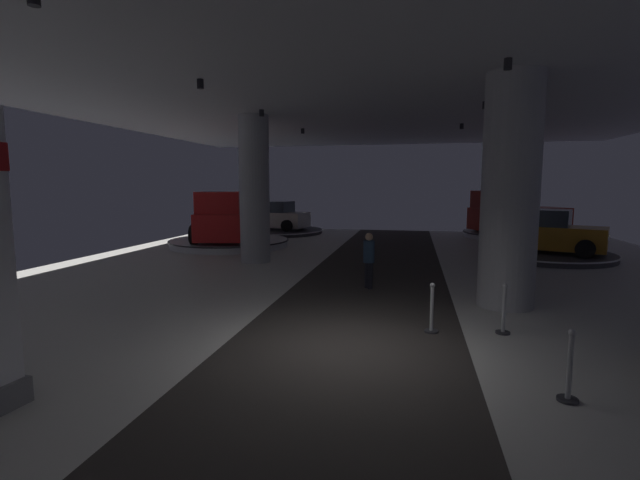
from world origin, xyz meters
TOP-DOWN VIEW (x-y plane):
  - ground at (0.00, 0.00)m, footprint 24.00×44.00m
  - ceiling_with_spotlights at (-0.00, -0.00)m, footprint 24.00×44.00m
  - column_right at (3.41, 3.68)m, footprint 1.31×1.31m
  - column_left at (-4.72, 8.59)m, footprint 1.13×1.13m
  - display_platform_deep_right at (7.00, 19.29)m, footprint 6.01×6.01m
  - pickup_truck_deep_right at (6.72, 19.15)m, footprint 5.68×4.35m
  - display_platform_far_left at (-7.46, 12.57)m, footprint 5.68×5.68m
  - pickup_truck_far_left at (-7.39, 12.26)m, footprint 3.47×5.61m
  - display_platform_deep_left at (-7.23, 18.90)m, footprint 6.09×6.09m
  - display_car_deep_left at (-7.20, 18.89)m, footprint 4.47×2.87m
  - display_platform_far_right at (6.47, 11.84)m, footprint 5.17×5.17m
  - display_car_far_right at (6.44, 11.85)m, footprint 4.57×3.38m
  - visitor_walking_near at (-0.03, 4.91)m, footprint 0.32×0.32m
  - stanchion_a at (2.97, 1.46)m, footprint 0.28×0.28m
  - stanchion_b at (3.29, -1.37)m, footprint 0.28×0.28m
  - stanchion_c at (1.58, 1.26)m, footprint 0.28×0.28m

SIDE VIEW (x-z plane):
  - ground at x=0.00m, z-range -0.05..0.00m
  - display_platform_deep_left at x=-7.23m, z-range 0.02..0.24m
  - display_platform_far_right at x=6.47m, z-range 0.02..0.26m
  - display_platform_deep_right at x=7.00m, z-range 0.02..0.33m
  - display_platform_far_left at x=-7.46m, z-range 0.02..0.35m
  - stanchion_a at x=2.97m, z-range -0.13..0.88m
  - stanchion_b at x=3.29m, z-range -0.13..0.88m
  - stanchion_c at x=1.58m, z-range -0.13..0.88m
  - visitor_walking_near at x=-0.03m, z-range 0.11..1.70m
  - display_car_deep_left at x=-7.20m, z-range 0.14..1.85m
  - display_car_far_right at x=6.44m, z-range 0.15..1.86m
  - pickup_truck_deep_right at x=6.72m, z-range 0.10..2.40m
  - pickup_truck_far_left at x=-7.39m, z-range 0.12..2.42m
  - column_right at x=3.41m, z-range 0.00..5.50m
  - column_left at x=-4.72m, z-range 0.00..5.50m
  - ceiling_with_spotlights at x=0.00m, z-range 5.35..5.74m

